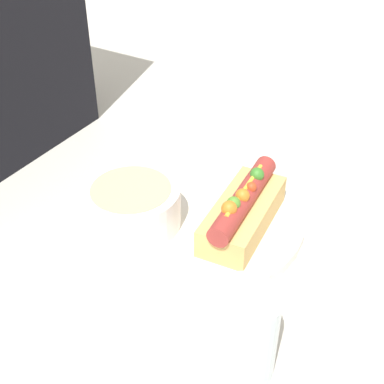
# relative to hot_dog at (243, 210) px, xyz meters

# --- Properties ---
(ground_plane) EXTENTS (4.00, 4.00, 0.00)m
(ground_plane) POSITION_rel_hot_dog_xyz_m (-0.01, 0.07, -0.04)
(ground_plane) COLOR #BCB7AD
(dinner_plate) EXTENTS (0.28, 0.28, 0.01)m
(dinner_plate) POSITION_rel_hot_dog_xyz_m (-0.01, 0.07, -0.03)
(dinner_plate) COLOR white
(dinner_plate) RESTS_ON ground_plane
(hot_dog) EXTENTS (0.16, 0.07, 0.06)m
(hot_dog) POSITION_rel_hot_dog_xyz_m (0.00, 0.00, 0.00)
(hot_dog) COLOR #DBAD60
(hot_dog) RESTS_ON dinner_plate
(soup_bowl) EXTENTS (0.12, 0.12, 0.05)m
(soup_bowl) POSITION_rel_hot_dog_xyz_m (-0.06, 0.12, 0.00)
(soup_bowl) COLOR white
(soup_bowl) RESTS_ON dinner_plate
(spoon) EXTENTS (0.09, 0.17, 0.01)m
(spoon) POSITION_rel_hot_dog_xyz_m (-0.07, 0.07, -0.02)
(spoon) COLOR #B7B7BC
(spoon) RESTS_ON dinner_plate
(drinking_glass) EXTENTS (0.06, 0.06, 0.09)m
(drinking_glass) POSITION_rel_hot_dog_xyz_m (-0.17, -0.08, 0.01)
(drinking_glass) COLOR silver
(drinking_glass) RESTS_ON ground_plane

